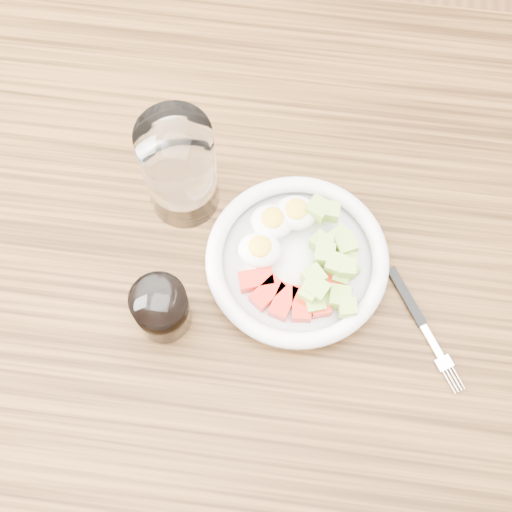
{
  "coord_description": "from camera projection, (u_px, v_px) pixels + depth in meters",
  "views": [
    {
      "loc": [
        0.03,
        -0.3,
        1.62
      ],
      "look_at": [
        -0.01,
        0.01,
        0.8
      ],
      "focal_mm": 50.0,
      "sensor_mm": 36.0,
      "label": 1
    }
  ],
  "objects": [
    {
      "name": "ground",
      "position": [
        260.0,
        387.0,
        1.62
      ],
      "size": [
        4.0,
        4.0,
        0.0
      ],
      "primitive_type": "plane",
      "color": "brown",
      "rests_on": "ground"
    },
    {
      "name": "bowl",
      "position": [
        298.0,
        259.0,
        0.88
      ],
      "size": [
        0.23,
        0.23,
        0.05
      ],
      "color": "white",
      "rests_on": "dining_table"
    },
    {
      "name": "dining_table",
      "position": [
        262.0,
        297.0,
        0.99
      ],
      "size": [
        1.5,
        0.9,
        0.77
      ],
      "color": "brown",
      "rests_on": "ground"
    },
    {
      "name": "coffee_glass",
      "position": [
        161.0,
        309.0,
        0.84
      ],
      "size": [
        0.07,
        0.07,
        0.08
      ],
      "color": "white",
      "rests_on": "dining_table"
    },
    {
      "name": "water_glass",
      "position": [
        180.0,
        169.0,
        0.86
      ],
      "size": [
        0.09,
        0.09,
        0.16
      ],
      "primitive_type": "cylinder",
      "color": "white",
      "rests_on": "dining_table"
    },
    {
      "name": "fork",
      "position": [
        415.0,
        313.0,
        0.88
      ],
      "size": [
        0.1,
        0.15,
        0.01
      ],
      "color": "black",
      "rests_on": "dining_table"
    }
  ]
}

